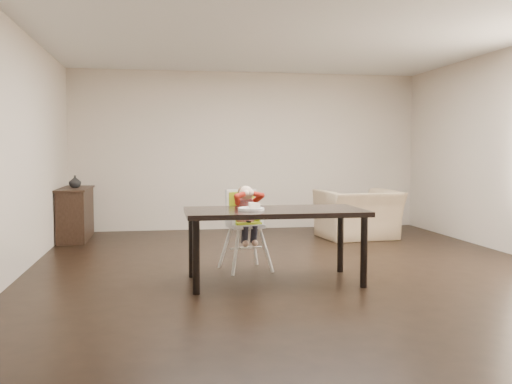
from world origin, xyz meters
TOP-DOWN VIEW (x-y plane):
  - ground at (0.00, 0.00)m, footprint 7.00×7.00m
  - room_walls at (0.00, 0.00)m, footprint 6.02×7.02m
  - dining_table at (-0.36, -0.62)m, footprint 1.80×0.90m
  - high_chair at (-0.57, 0.05)m, footprint 0.47×0.47m
  - plate at (-0.60, -0.68)m, footprint 0.27×0.27m
  - armchair at (1.51, 2.09)m, footprint 1.21×0.86m
  - sideboard at (-2.78, 2.70)m, footprint 0.44×1.26m
  - vase at (-2.78, 2.71)m, footprint 0.23×0.24m

SIDE VIEW (x-z plane):
  - ground at x=0.00m, z-range 0.00..0.00m
  - sideboard at x=-2.78m, z-range 0.00..0.79m
  - armchair at x=1.51m, z-range 0.00..1.00m
  - dining_table at x=-0.36m, z-range 0.30..1.05m
  - high_chair at x=-0.57m, z-range 0.20..1.15m
  - plate at x=-0.60m, z-range 0.74..0.81m
  - vase at x=-2.78m, z-range 0.79..0.97m
  - room_walls at x=0.00m, z-range 0.50..3.21m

